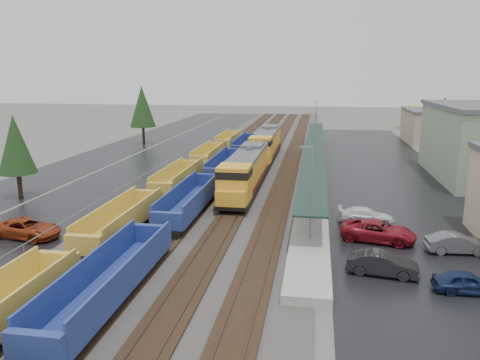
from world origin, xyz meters
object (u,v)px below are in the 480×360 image
object	(u,v)px
parked_car_east_a	(383,264)
parked_car_east_b	(378,231)
locomotive_lead	(246,171)
parked_car_east_e	(457,244)
parked_car_east_d	(467,282)
parked_car_west_c	(27,228)
parked_car_east_c	(366,216)
storage_tank	(413,117)
well_string_yellow	(155,197)
locomotive_trail	(266,144)
well_string_blue	(191,201)

from	to	relation	value
parked_car_east_a	parked_car_east_b	distance (m)	6.70
locomotive_lead	parked_car_east_e	size ratio (longest dim) A/B	4.56
parked_car_east_a	parked_car_east_d	size ratio (longest dim) A/B	1.17
locomotive_lead	parked_car_west_c	distance (m)	23.49
parked_car_east_c	storage_tank	bearing A→B (deg)	-12.31
well_string_yellow	locomotive_trail	bearing A→B (deg)	74.45
well_string_blue	parked_car_east_d	bearing A→B (deg)	-32.37
locomotive_trail	parked_car_east_d	distance (m)	46.59
well_string_blue	storage_tank	xyz separation A→B (m)	(34.65, 77.75, 1.52)
locomotive_trail	parked_car_east_e	world-z (taller)	locomotive_trail
parked_car_west_c	parked_car_east_d	bearing A→B (deg)	-89.36
well_string_blue	parked_car_east_e	bearing A→B (deg)	-16.29
parked_car_east_a	storage_tank	bearing A→B (deg)	-2.41
well_string_blue	parked_car_east_c	world-z (taller)	well_string_blue
parked_car_west_c	storage_tank	bearing A→B (deg)	-19.27
parked_car_east_e	parked_car_east_b	bearing A→B (deg)	67.63
well_string_yellow	parked_car_east_d	distance (m)	29.08
locomotive_lead	parked_car_east_a	bearing A→B (deg)	-58.67
parked_car_west_c	parked_car_east_b	bearing A→B (deg)	-73.47
parked_car_east_c	parked_car_east_e	size ratio (longest dim) A/B	1.08
parked_car_west_c	parked_car_east_b	distance (m)	28.69
parked_car_east_c	locomotive_lead	bearing A→B (deg)	54.14
parked_car_east_b	locomotive_lead	bearing A→B (deg)	55.10
parked_car_east_b	parked_car_east_d	bearing A→B (deg)	-141.68
parked_car_west_c	well_string_yellow	bearing A→B (deg)	-28.60
storage_tank	parked_car_east_b	world-z (taller)	storage_tank
parked_car_east_a	parked_car_east_e	bearing A→B (deg)	-41.28
parked_car_east_b	parked_car_west_c	bearing A→B (deg)	109.51
storage_tank	parked_car_west_c	size ratio (longest dim) A/B	0.97
parked_car_west_c	parked_car_east_a	distance (m)	28.06
parked_car_east_b	parked_car_east_d	distance (m)	9.56
locomotive_trail	well_string_blue	size ratio (longest dim) A/B	0.24
well_string_yellow	storage_tank	bearing A→B (deg)	63.25
parked_car_east_c	parked_car_east_e	xyz separation A→B (m)	(6.08, -6.16, 0.03)
well_string_yellow	parked_car_east_e	distance (m)	27.55
parked_car_east_b	parked_car_east_c	distance (m)	4.51
locomotive_trail	parked_car_east_e	distance (m)	40.85
storage_tank	parked_car_east_c	size ratio (longest dim) A/B	1.11
storage_tank	parked_car_east_a	size ratio (longest dim) A/B	1.16
locomotive_trail	parked_car_east_a	xyz separation A→B (m)	(12.41, -41.40, -1.71)
well_string_blue	parked_car_east_b	world-z (taller)	well_string_blue
parked_car_west_c	parked_car_east_a	world-z (taller)	parked_car_west_c
locomotive_trail	parked_car_west_c	distance (m)	41.60
locomotive_trail	parked_car_west_c	size ratio (longest dim) A/B	3.65
parked_car_east_c	parked_car_east_d	world-z (taller)	parked_car_east_c
parked_car_west_c	parked_car_east_e	distance (m)	34.04
parked_car_east_b	parked_car_east_c	world-z (taller)	parked_car_east_b
parked_car_east_d	parked_car_east_a	bearing A→B (deg)	67.72
parked_car_east_b	parked_car_east_c	xyz separation A→B (m)	(-0.54, 4.48, -0.10)
well_string_blue	parked_car_east_d	size ratio (longest dim) A/B	21.99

